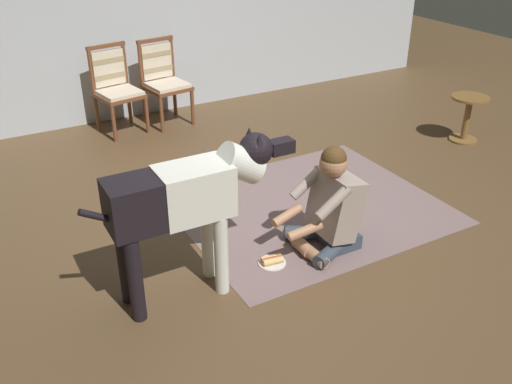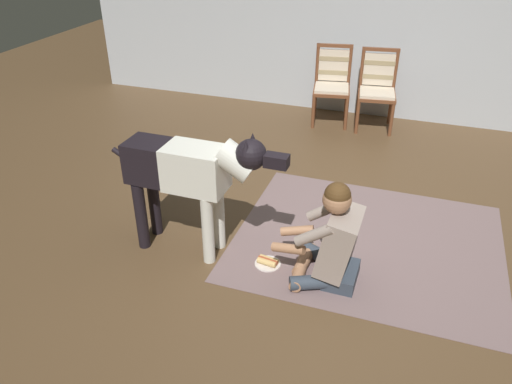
{
  "view_description": "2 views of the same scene",
  "coord_description": "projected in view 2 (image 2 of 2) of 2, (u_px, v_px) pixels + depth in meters",
  "views": [
    {
      "loc": [
        -2.25,
        -3.49,
        2.5
      ],
      "look_at": [
        -0.46,
        -0.31,
        0.54
      ],
      "focal_mm": 39.76,
      "sensor_mm": 36.0,
      "label": 1
    },
    {
      "loc": [
        0.54,
        -3.56,
        2.57
      ],
      "look_at": [
        -0.56,
        -0.38,
        0.6
      ],
      "focal_mm": 35.19,
      "sensor_mm": 36.0,
      "label": 2
    }
  ],
  "objects": [
    {
      "name": "dining_chair_right_of_pair",
      "position": [
        377.0,
        85.0,
        6.3
      ],
      "size": [
        0.52,
        0.52,
        0.98
      ],
      "color": "brown",
      "rests_on": "ground"
    },
    {
      "name": "person_sitting_on_floor",
      "position": [
        332.0,
        242.0,
        3.75
      ],
      "size": [
        0.66,
        0.58,
        0.85
      ],
      "color": "#353E4B",
      "rests_on": "ground"
    },
    {
      "name": "back_wall",
      "position": [
        390.0,
        16.0,
        6.25
      ],
      "size": [
        8.41,
        0.1,
        2.6
      ],
      "primitive_type": "cube",
      "color": "#B3B9C0",
      "rests_on": "ground"
    },
    {
      "name": "large_dog",
      "position": [
        190.0,
        172.0,
        3.89
      ],
      "size": [
        1.48,
        0.32,
        1.11
      ],
      "color": "silver",
      "rests_on": "ground"
    },
    {
      "name": "hot_dog_on_plate",
      "position": [
        268.0,
        262.0,
        4.06
      ],
      "size": [
        0.21,
        0.21,
        0.06
      ],
      "color": "silver",
      "rests_on": "ground"
    },
    {
      "name": "ground_plane",
      "position": [
        331.0,
        241.0,
        4.35
      ],
      "size": [
        14.56,
        14.56,
        0.0
      ],
      "primitive_type": "plane",
      "color": "brown"
    },
    {
      "name": "dining_chair_left_of_pair",
      "position": [
        332.0,
        81.0,
        6.46
      ],
      "size": [
        0.53,
        0.53,
        0.98
      ],
      "color": "brown",
      "rests_on": "ground"
    },
    {
      "name": "area_rug",
      "position": [
        367.0,
        241.0,
        4.35
      ],
      "size": [
        2.23,
        1.9,
        0.01
      ],
      "primitive_type": "cube",
      "color": "#745D5D",
      "rests_on": "ground"
    }
  ]
}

